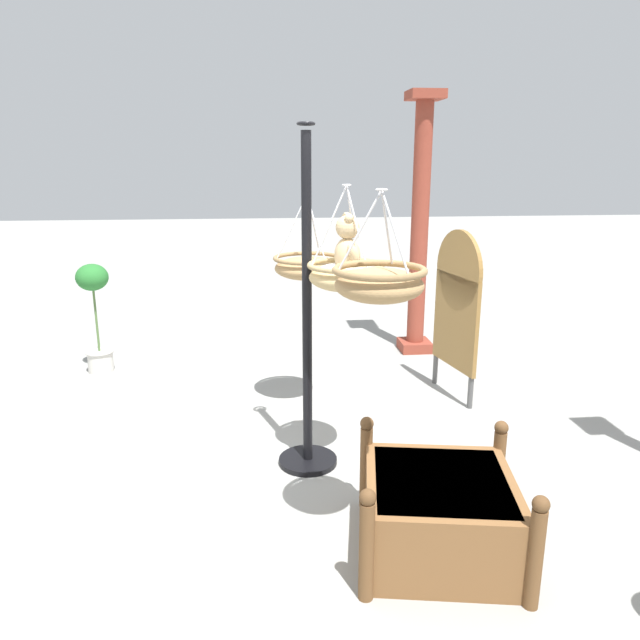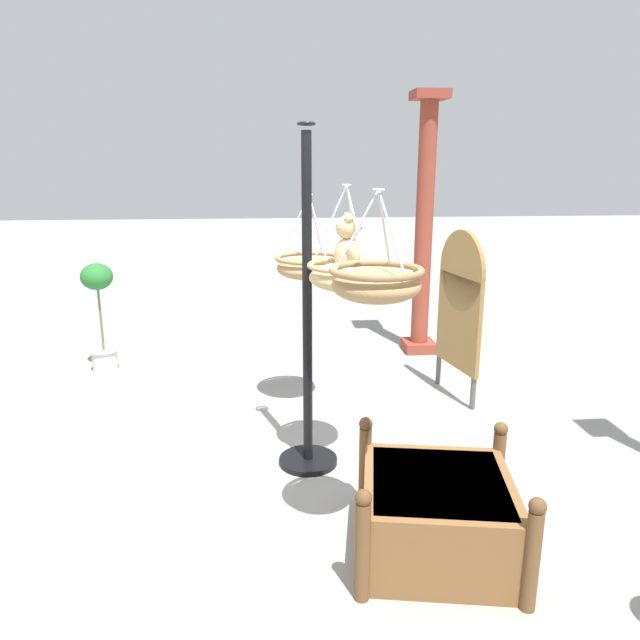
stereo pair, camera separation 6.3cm
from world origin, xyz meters
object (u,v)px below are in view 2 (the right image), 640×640
(hanging_basket_with_teddy, at_px, (346,275))
(potted_plant_flowering_red, at_px, (100,310))
(teddy_bear, at_px, (349,248))
(greenhouse_pillar_right, at_px, (424,232))
(wooden_planter_box, at_px, (437,513))
(display_sign_board, at_px, (460,301))
(hanging_basket_right_low, at_px, (376,282))
(hanging_basket_left_high, at_px, (310,266))
(display_pole_central, at_px, (308,367))

(hanging_basket_with_teddy, bearing_deg, potted_plant_flowering_red, -135.98)
(teddy_bear, bearing_deg, greenhouse_pillar_right, 155.86)
(wooden_planter_box, height_order, display_sign_board, display_sign_board)
(hanging_basket_right_low, bearing_deg, teddy_bear, -179.85)
(teddy_bear, xyz_separation_m, wooden_planter_box, (0.96, 0.40, -1.40))
(hanging_basket_with_teddy, relative_size, teddy_bear, 1.72)
(hanging_basket_left_high, bearing_deg, display_sign_board, 98.16)
(hanging_basket_right_low, bearing_deg, wooden_planter_box, 95.46)
(hanging_basket_with_teddy, distance_m, display_sign_board, 1.92)
(teddy_bear, bearing_deg, hanging_basket_with_teddy, -90.00)
(potted_plant_flowering_red, height_order, display_sign_board, display_sign_board)
(hanging_basket_with_teddy, bearing_deg, hanging_basket_left_high, -171.97)
(hanging_basket_with_teddy, xyz_separation_m, greenhouse_pillar_right, (-2.77, 1.26, -0.04))
(wooden_planter_box, relative_size, display_sign_board, 0.67)
(display_sign_board, bearing_deg, hanging_basket_with_teddy, -42.93)
(greenhouse_pillar_right, bearing_deg, potted_plant_flowering_red, -84.02)
(display_pole_central, relative_size, greenhouse_pillar_right, 0.83)
(teddy_bear, xyz_separation_m, hanging_basket_right_low, (1.00, 0.00, -0.03))
(hanging_basket_left_high, relative_size, display_sign_board, 0.45)
(hanging_basket_with_teddy, bearing_deg, wooden_planter_box, 23.63)
(wooden_planter_box, bearing_deg, teddy_bear, -157.44)
(greenhouse_pillar_right, xyz_separation_m, wooden_planter_box, (3.73, -0.84, -1.18))
(display_sign_board, bearing_deg, hanging_basket_left_high, -81.84)
(hanging_basket_with_teddy, xyz_separation_m, hanging_basket_right_low, (1.00, 0.02, 0.15))
(hanging_basket_right_low, distance_m, wooden_planter_box, 1.43)
(hanging_basket_right_low, bearing_deg, hanging_basket_left_high, -175.05)
(hanging_basket_right_low, xyz_separation_m, wooden_planter_box, (-0.04, 0.40, -1.37))
(teddy_bear, relative_size, potted_plant_flowering_red, 0.35)
(wooden_planter_box, bearing_deg, greenhouse_pillar_right, 167.26)
(potted_plant_flowering_red, bearing_deg, hanging_basket_left_high, 59.91)
(potted_plant_flowering_red, bearing_deg, hanging_basket_right_low, 34.58)
(hanging_basket_with_teddy, height_order, greenhouse_pillar_right, greenhouse_pillar_right)
(hanging_basket_right_low, xyz_separation_m, greenhouse_pillar_right, (-3.77, 1.24, -0.19))
(hanging_basket_left_high, relative_size, wooden_planter_box, 0.67)
(hanging_basket_left_high, height_order, hanging_basket_right_low, hanging_basket_right_low)
(teddy_bear, bearing_deg, wooden_planter_box, 22.56)
(hanging_basket_right_low, bearing_deg, display_pole_central, -166.59)
(display_pole_central, height_order, hanging_basket_with_teddy, display_pole_central)
(hanging_basket_with_teddy, relative_size, display_sign_board, 0.44)
(hanging_basket_with_teddy, bearing_deg, display_sign_board, 137.07)
(hanging_basket_left_high, xyz_separation_m, wooden_planter_box, (2.11, 0.58, -1.08))
(potted_plant_flowering_red, bearing_deg, teddy_bear, 44.28)
(potted_plant_flowering_red, bearing_deg, display_sign_board, 73.71)
(hanging_basket_with_teddy, distance_m, wooden_planter_box, 1.61)
(hanging_basket_with_teddy, relative_size, wooden_planter_box, 0.65)
(hanging_basket_with_teddy, bearing_deg, display_pole_central, -120.96)
(hanging_basket_with_teddy, bearing_deg, hanging_basket_right_low, 1.37)
(display_pole_central, distance_m, teddy_bear, 0.94)
(hanging_basket_with_teddy, distance_m, hanging_basket_right_low, 1.01)
(hanging_basket_with_teddy, relative_size, greenhouse_pillar_right, 0.24)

